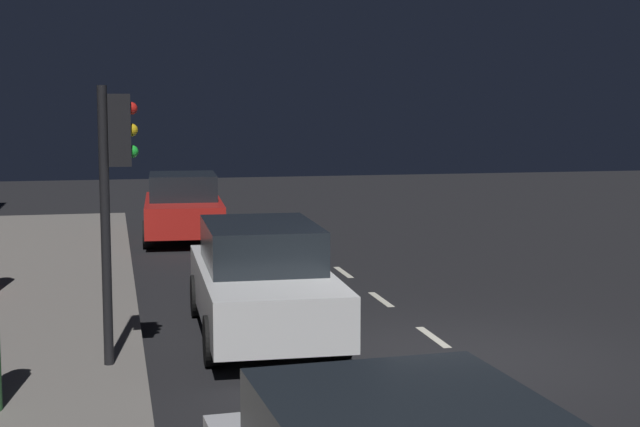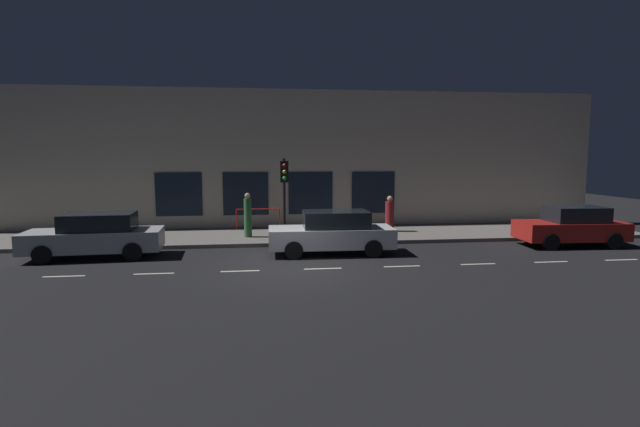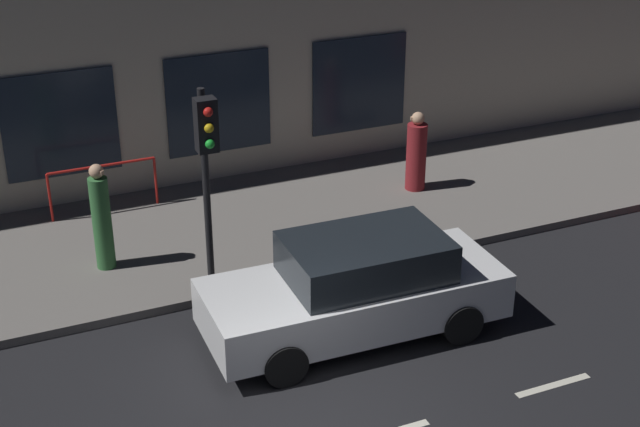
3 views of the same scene
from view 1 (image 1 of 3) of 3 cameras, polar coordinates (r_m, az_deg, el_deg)
ground_plane at (r=12.44m, az=8.43°, el=-8.56°), size 60.00×60.00×0.00m
lane_centre_line at (r=13.34m, az=6.88°, el=-7.46°), size 0.12×27.20×0.01m
traffic_light at (r=11.25m, az=-12.34°, el=2.92°), size 0.46×0.32×3.32m
parked_car_0 at (r=22.71m, az=-8.32°, el=0.39°), size 2.04×4.14×1.58m
parked_car_1 at (r=13.24m, az=-3.55°, el=-4.05°), size 1.93×4.55×1.58m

